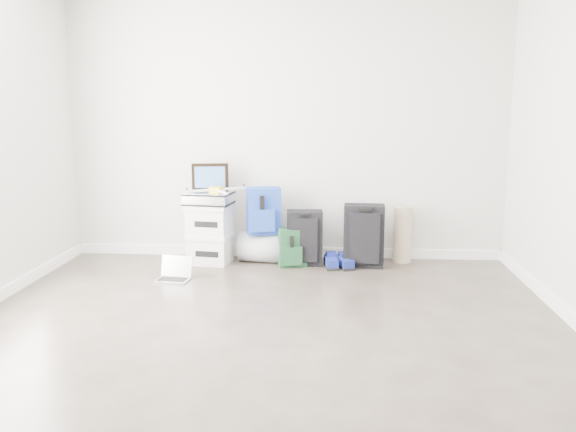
# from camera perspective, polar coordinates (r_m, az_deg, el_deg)

# --- Properties ---
(ground) EXTENTS (5.00, 5.00, 0.00)m
(ground) POSITION_cam_1_polar(r_m,az_deg,el_deg) (4.14, -2.82, -12.29)
(ground) COLOR #312A24
(ground) RESTS_ON ground
(room_envelope) EXTENTS (4.52, 5.02, 2.71)m
(room_envelope) POSITION_cam_1_polar(r_m,az_deg,el_deg) (3.84, -3.03, 12.25)
(room_envelope) COLOR beige
(room_envelope) RESTS_ON ground
(boxes_stack) EXTENTS (0.46, 0.40, 0.60)m
(boxes_stack) POSITION_cam_1_polar(r_m,az_deg,el_deg) (6.22, -7.35, -1.66)
(boxes_stack) COLOR silver
(boxes_stack) RESTS_ON ground
(briefcase) EXTENTS (0.49, 0.39, 0.13)m
(briefcase) POSITION_cam_1_polar(r_m,az_deg,el_deg) (6.15, -7.43, 1.65)
(briefcase) COLOR #B2B2B7
(briefcase) RESTS_ON boxes_stack
(painting) EXTENTS (0.37, 0.08, 0.28)m
(painting) POSITION_cam_1_polar(r_m,az_deg,el_deg) (6.22, -7.30, 3.64)
(painting) COLOR black
(painting) RESTS_ON briefcase
(drone) EXTENTS (0.55, 0.55, 0.06)m
(drone) POSITION_cam_1_polar(r_m,az_deg,el_deg) (6.11, -6.75, 2.47)
(drone) COLOR gold
(drone) RESTS_ON briefcase
(duffel_bag) EXTENTS (0.54, 0.39, 0.31)m
(duffel_bag) POSITION_cam_1_polar(r_m,az_deg,el_deg) (6.25, -2.25, -2.95)
(duffel_bag) COLOR #979BA0
(duffel_bag) RESTS_ON ground
(blue_backpack) EXTENTS (0.37, 0.31, 0.47)m
(blue_backpack) POSITION_cam_1_polar(r_m,az_deg,el_deg) (6.14, -2.31, 0.42)
(blue_backpack) COLOR #1A28AD
(blue_backpack) RESTS_ON duffel_bag
(large_suitcase) EXTENTS (0.37, 0.25, 0.55)m
(large_suitcase) POSITION_cam_1_polar(r_m,az_deg,el_deg) (6.11, 1.55, -2.07)
(large_suitcase) COLOR black
(large_suitcase) RESTS_ON ground
(green_backpack) EXTENTS (0.30, 0.25, 0.38)m
(green_backpack) POSITION_cam_1_polar(r_m,az_deg,el_deg) (6.07, 0.42, -3.04)
(green_backpack) COLOR #153A23
(green_backpack) RESTS_ON ground
(carry_on) EXTENTS (0.41, 0.28, 0.62)m
(carry_on) POSITION_cam_1_polar(r_m,az_deg,el_deg) (6.08, 7.11, -1.86)
(carry_on) COLOR black
(carry_on) RESTS_ON ground
(shoes) EXTENTS (0.31, 0.32, 0.10)m
(shoes) POSITION_cam_1_polar(r_m,az_deg,el_deg) (6.08, 4.68, -4.37)
(shoes) COLOR black
(shoes) RESTS_ON ground
(rolled_rug) EXTENTS (0.19, 0.19, 0.58)m
(rolled_rug) POSITION_cam_1_polar(r_m,az_deg,el_deg) (6.32, 10.66, -1.70)
(rolled_rug) COLOR tan
(rolled_rug) RESTS_ON ground
(laptop) EXTENTS (0.32, 0.25, 0.21)m
(laptop) POSITION_cam_1_polar(r_m,az_deg,el_deg) (5.74, -10.57, -5.37)
(laptop) COLOR #BABABE
(laptop) RESTS_ON ground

